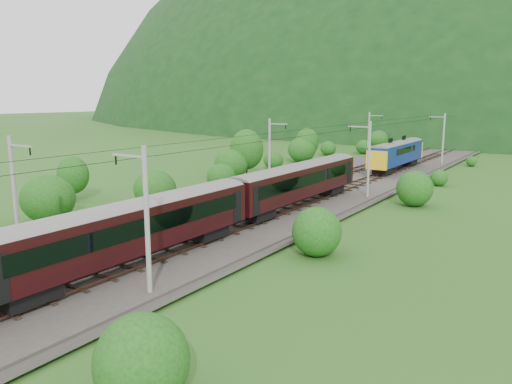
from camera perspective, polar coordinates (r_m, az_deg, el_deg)
The scene contains 13 objects.
ground at distance 33.00m, azimuth -19.66°, elevation -8.91°, with size 600.00×600.00×0.00m, color #29531A.
railbed at distance 39.37m, azimuth -7.95°, elevation -4.97°, with size 14.00×220.00×0.30m, color #38332D.
track_left at distance 40.90m, azimuth -10.48°, elevation -4.13°, with size 2.40×220.00×0.27m.
track_right at distance 37.81m, azimuth -5.22°, elevation -5.22°, with size 2.40×220.00×0.27m.
catenary_left at distance 59.58m, azimuth 1.62°, elevation 4.74°, with size 2.54×192.28×8.00m.
catenary_right at distance 54.13m, azimuth 12.69°, elevation 3.87°, with size 2.54×192.28×8.00m.
overhead_wires at distance 38.09m, azimuth -8.22°, elevation 5.15°, with size 4.83×198.00×0.03m.
mountain_ridge at distance 350.00m, azimuth 9.23°, elevation 8.88°, with size 336.00×280.00×132.00m, color black.
hazard_post_near at distance 64.52m, azimuth 9.70°, elevation 1.93°, with size 0.15×0.15×1.43m, color red.
hazard_post_far at distance 59.42m, azimuth 8.77°, elevation 1.27°, with size 0.17×0.17×1.56m, color red.
signal at distance 92.93m, azimuth 15.39°, elevation 4.73°, with size 0.24×0.24×2.20m.
vegetation_left at distance 55.47m, azimuth -11.00°, elevation 1.92°, with size 13.46×150.41×6.63m.
vegetation_right at distance 33.86m, azimuth 8.89°, elevation -5.35°, with size 6.71×105.22×3.24m.
Camera 1 is at (25.32, -18.22, 10.76)m, focal length 35.00 mm.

